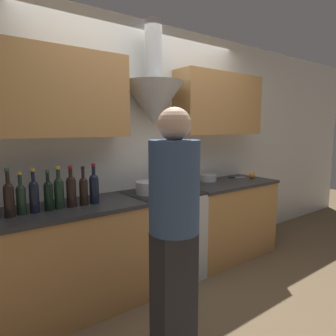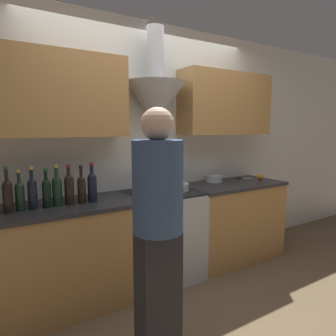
{
  "view_description": "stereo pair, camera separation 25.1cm",
  "coord_description": "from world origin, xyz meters",
  "px_view_note": "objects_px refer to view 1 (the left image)",
  "views": [
    {
      "loc": [
        -1.69,
        -2.05,
        1.53
      ],
      "look_at": [
        0.0,
        0.22,
        1.15
      ],
      "focal_mm": 32.0,
      "sensor_mm": 36.0,
      "label": 1
    },
    {
      "loc": [
        -1.48,
        -2.19,
        1.53
      ],
      "look_at": [
        0.0,
        0.22,
        1.15
      ],
      "focal_mm": 32.0,
      "sensor_mm": 36.0,
      "label": 2
    }
  ],
  "objects_px": {
    "wine_bottle_3": "(21,198)",
    "saucepan": "(208,178)",
    "wine_bottle_2": "(9,198)",
    "wine_bottle_7": "(71,190)",
    "wine_bottle_4": "(34,195)",
    "wine_bottle_8": "(84,189)",
    "wine_bottle_5": "(48,194)",
    "wine_bottle_9": "(94,187)",
    "mixing_bowl": "(177,187)",
    "stock_pot": "(148,188)",
    "stove_range": "(162,235)",
    "person_foreground_left": "(174,230)",
    "wine_bottle_6": "(59,191)",
    "orange_fruit": "(252,175)"
  },
  "relations": [
    {
      "from": "wine_bottle_6",
      "to": "orange_fruit",
      "type": "bearing_deg",
      "value": -0.12
    },
    {
      "from": "stock_pot",
      "to": "person_foreground_left",
      "type": "bearing_deg",
      "value": -114.83
    },
    {
      "from": "wine_bottle_2",
      "to": "orange_fruit",
      "type": "distance_m",
      "value": 2.74
    },
    {
      "from": "wine_bottle_4",
      "to": "wine_bottle_8",
      "type": "xyz_separation_m",
      "value": [
        0.38,
        -0.01,
        -0.01
      ]
    },
    {
      "from": "wine_bottle_3",
      "to": "stove_range",
      "type": "bearing_deg",
      "value": 0.61
    },
    {
      "from": "wine_bottle_7",
      "to": "saucepan",
      "type": "relative_size",
      "value": 1.71
    },
    {
      "from": "wine_bottle_5",
      "to": "orange_fruit",
      "type": "height_order",
      "value": "wine_bottle_5"
    },
    {
      "from": "mixing_bowl",
      "to": "saucepan",
      "type": "bearing_deg",
      "value": 16.96
    },
    {
      "from": "wine_bottle_7",
      "to": "wine_bottle_8",
      "type": "xyz_separation_m",
      "value": [
        0.1,
        -0.0,
        -0.01
      ]
    },
    {
      "from": "stock_pot",
      "to": "person_foreground_left",
      "type": "height_order",
      "value": "person_foreground_left"
    },
    {
      "from": "stove_range",
      "to": "wine_bottle_4",
      "type": "xyz_separation_m",
      "value": [
        -1.19,
        -0.02,
        0.58
      ]
    },
    {
      "from": "wine_bottle_5",
      "to": "wine_bottle_7",
      "type": "distance_m",
      "value": 0.18
    },
    {
      "from": "wine_bottle_8",
      "to": "orange_fruit",
      "type": "xyz_separation_m",
      "value": [
        2.19,
        0.01,
        -0.09
      ]
    },
    {
      "from": "wine_bottle_6",
      "to": "wine_bottle_7",
      "type": "height_order",
      "value": "same"
    },
    {
      "from": "wine_bottle_6",
      "to": "wine_bottle_2",
      "type": "bearing_deg",
      "value": -176.1
    },
    {
      "from": "orange_fruit",
      "to": "person_foreground_left",
      "type": "bearing_deg",
      "value": -153.92
    },
    {
      "from": "wine_bottle_4",
      "to": "wine_bottle_6",
      "type": "relative_size",
      "value": 1.0
    },
    {
      "from": "wine_bottle_3",
      "to": "wine_bottle_6",
      "type": "relative_size",
      "value": 0.95
    },
    {
      "from": "wine_bottle_2",
      "to": "wine_bottle_7",
      "type": "bearing_deg",
      "value": 2.05
    },
    {
      "from": "wine_bottle_7",
      "to": "orange_fruit",
      "type": "relative_size",
      "value": 4.44
    },
    {
      "from": "mixing_bowl",
      "to": "wine_bottle_5",
      "type": "bearing_deg",
      "value": 179.59
    },
    {
      "from": "wine_bottle_3",
      "to": "wine_bottle_8",
      "type": "xyz_separation_m",
      "value": [
        0.47,
        -0.01,
        0.0
      ]
    },
    {
      "from": "wine_bottle_3",
      "to": "saucepan",
      "type": "height_order",
      "value": "wine_bottle_3"
    },
    {
      "from": "wine_bottle_7",
      "to": "wine_bottle_8",
      "type": "relative_size",
      "value": 1.05
    },
    {
      "from": "wine_bottle_2",
      "to": "wine_bottle_5",
      "type": "bearing_deg",
      "value": 2.76
    },
    {
      "from": "wine_bottle_2",
      "to": "wine_bottle_9",
      "type": "distance_m",
      "value": 0.64
    },
    {
      "from": "wine_bottle_3",
      "to": "person_foreground_left",
      "type": "bearing_deg",
      "value": -56.68
    },
    {
      "from": "wine_bottle_8",
      "to": "wine_bottle_2",
      "type": "bearing_deg",
      "value": -178.78
    },
    {
      "from": "wine_bottle_4",
      "to": "wine_bottle_2",
      "type": "bearing_deg",
      "value": -174.39
    },
    {
      "from": "wine_bottle_2",
      "to": "mixing_bowl",
      "type": "relative_size",
      "value": 1.59
    },
    {
      "from": "mixing_bowl",
      "to": "orange_fruit",
      "type": "relative_size",
      "value": 2.94
    },
    {
      "from": "wine_bottle_2",
      "to": "wine_bottle_6",
      "type": "distance_m",
      "value": 0.36
    },
    {
      "from": "wine_bottle_5",
      "to": "stock_pot",
      "type": "bearing_deg",
      "value": 2.09
    },
    {
      "from": "stove_range",
      "to": "wine_bottle_9",
      "type": "xyz_separation_m",
      "value": [
        -0.72,
        -0.03,
        0.58
      ]
    },
    {
      "from": "wine_bottle_7",
      "to": "wine_bottle_9",
      "type": "distance_m",
      "value": 0.19
    },
    {
      "from": "mixing_bowl",
      "to": "stock_pot",
      "type": "bearing_deg",
      "value": 172.3
    },
    {
      "from": "wine_bottle_4",
      "to": "wine_bottle_3",
      "type": "bearing_deg",
      "value": 174.38
    },
    {
      "from": "stock_pot",
      "to": "mixing_bowl",
      "type": "distance_m",
      "value": 0.32
    },
    {
      "from": "wine_bottle_8",
      "to": "person_foreground_left",
      "type": "bearing_deg",
      "value": -79.4
    },
    {
      "from": "stove_range",
      "to": "wine_bottle_8",
      "type": "relative_size",
      "value": 2.8
    },
    {
      "from": "wine_bottle_8",
      "to": "wine_bottle_9",
      "type": "bearing_deg",
      "value": 0.25
    },
    {
      "from": "wine_bottle_7",
      "to": "wine_bottle_4",
      "type": "bearing_deg",
      "value": 179.86
    },
    {
      "from": "mixing_bowl",
      "to": "saucepan",
      "type": "distance_m",
      "value": 0.66
    },
    {
      "from": "wine_bottle_5",
      "to": "wine_bottle_9",
      "type": "height_order",
      "value": "wine_bottle_9"
    },
    {
      "from": "wine_bottle_9",
      "to": "stock_pot",
      "type": "distance_m",
      "value": 0.57
    },
    {
      "from": "saucepan",
      "to": "person_foreground_left",
      "type": "height_order",
      "value": "person_foreground_left"
    },
    {
      "from": "stock_pot",
      "to": "orange_fruit",
      "type": "xyz_separation_m",
      "value": [
        1.54,
        -0.03,
        -0.02
      ]
    },
    {
      "from": "stove_range",
      "to": "wine_bottle_3",
      "type": "distance_m",
      "value": 1.4
    },
    {
      "from": "wine_bottle_9",
      "to": "wine_bottle_3",
      "type": "bearing_deg",
      "value": 178.63
    },
    {
      "from": "mixing_bowl",
      "to": "wine_bottle_4",
      "type": "bearing_deg",
      "value": 179.47
    }
  ]
}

